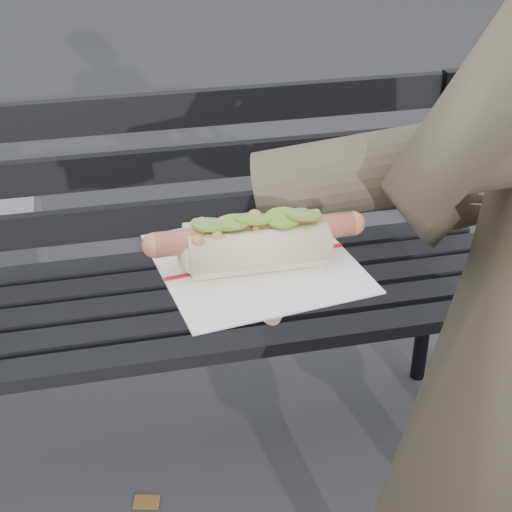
{
  "coord_description": "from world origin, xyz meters",
  "views": [
    {
      "loc": [
        -0.17,
        -0.59,
        1.42
      ],
      "look_at": [
        -0.02,
        0.07,
        1.03
      ],
      "focal_mm": 55.0,
      "sensor_mm": 36.0,
      "label": 1
    }
  ],
  "objects": [
    {
      "name": "park_bench",
      "position": [
        -0.02,
        0.91,
        0.52
      ],
      "size": [
        1.5,
        0.44,
        0.88
      ],
      "color": "black",
      "rests_on": "ground"
    },
    {
      "name": "held_hotdog",
      "position": [
        0.18,
        0.14,
        1.06
      ],
      "size": [
        0.64,
        0.31,
        0.2
      ],
      "color": "#484330"
    }
  ]
}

